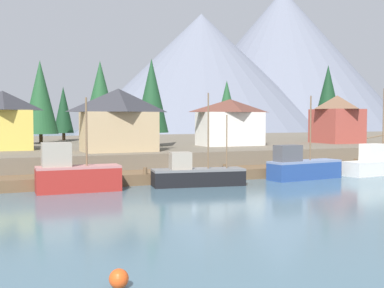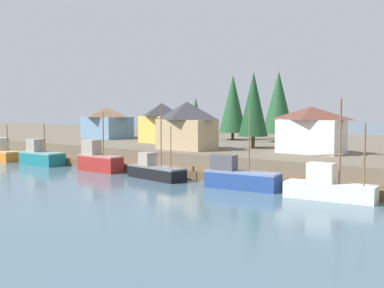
{
  "view_description": "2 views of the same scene",
  "coord_description": "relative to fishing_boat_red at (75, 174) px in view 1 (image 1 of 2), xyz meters",
  "views": [
    {
      "loc": [
        -17.43,
        -41.64,
        5.97
      ],
      "look_at": [
        1.52,
        2.4,
        3.49
      ],
      "focal_mm": 45.85,
      "sensor_mm": 36.0,
      "label": 1
    },
    {
      "loc": [
        38.38,
        -44.23,
        8.46
      ],
      "look_at": [
        1.2,
        3.62,
        3.83
      ],
      "focal_mm": 45.8,
      "sensor_mm": 36.0,
      "label": 2
    }
  ],
  "objects": [
    {
      "name": "conifer_back_right",
      "position": [
        0.72,
        31.04,
        7.54
      ],
      "size": [
        4.86,
        4.86,
        11.62
      ],
      "color": "#4C3823",
      "rests_on": "shoreline_bank"
    },
    {
      "name": "mountain_central_peak",
      "position": [
        115.8,
        143.86,
        29.83
      ],
      "size": [
        107.08,
        107.08,
        62.53
      ],
      "primitive_type": "cone",
      "color": "slate",
      "rests_on": "ground_plane"
    },
    {
      "name": "conifer_centre",
      "position": [
        48.68,
        28.93,
        8.27
      ],
      "size": [
        5.22,
        5.22,
        12.78
      ],
      "color": "#4C3823",
      "rests_on": "shoreline_bank"
    },
    {
      "name": "shoreline_bank",
      "position": [
        10.52,
        33.32,
        -0.19
      ],
      "size": [
        400.0,
        56.0,
        2.5
      ],
      "primitive_type": "cube",
      "color": "#665B4C",
      "rests_on": "ground_plane"
    },
    {
      "name": "conifer_near_right",
      "position": [
        5.17,
        39.76,
        5.93
      ],
      "size": [
        3.19,
        3.19,
        8.57
      ],
      "color": "#4C3823",
      "rests_on": "shoreline_bank"
    },
    {
      "name": "house_white",
      "position": [
        22.58,
        15.8,
        4.11
      ],
      "size": [
        8.36,
        4.62,
        5.98
      ],
      "color": "silver",
      "rests_on": "shoreline_bank"
    },
    {
      "name": "house_yellow",
      "position": [
        -4.7,
        17.96,
        4.42
      ],
      "size": [
        6.25,
        5.46,
        6.57
      ],
      "color": "gold",
      "rests_on": "shoreline_bank"
    },
    {
      "name": "conifer_mid_right",
      "position": [
        9.36,
        31.92,
        7.79
      ],
      "size": [
        5.33,
        5.33,
        12.02
      ],
      "color": "#4C3823",
      "rests_on": "shoreline_bank"
    },
    {
      "name": "ground_plane",
      "position": [
        10.52,
        21.32,
        -1.94
      ],
      "size": [
        400.0,
        400.0,
        1.0
      ],
      "primitive_type": "cube",
      "color": "#476675"
    },
    {
      "name": "fishing_boat_blue",
      "position": [
        22.11,
        -0.4,
        -0.25
      ],
      "size": [
        7.99,
        3.14,
        8.24
      ],
      "rotation": [
        0.0,
        0.0,
        0.11
      ],
      "color": "navy",
      "rests_on": "ground_plane"
    },
    {
      "name": "fishing_boat_white",
      "position": [
        31.65,
        -0.43,
        -0.31
      ],
      "size": [
        8.39,
        3.22,
        9.18
      ],
      "rotation": [
        0.0,
        0.0,
        0.11
      ],
      "color": "silver",
      "rests_on": "ground_plane"
    },
    {
      "name": "house_tan",
      "position": [
        6.48,
        10.52,
        4.46
      ],
      "size": [
        7.88,
        5.04,
        6.65
      ],
      "color": "tan",
      "rests_on": "shoreline_bank"
    },
    {
      "name": "dock",
      "position": [
        10.52,
        3.31,
        -0.94
      ],
      "size": [
        80.0,
        4.0,
        1.6
      ],
      "color": "brown",
      "rests_on": "ground_plane"
    },
    {
      "name": "fishing_boat_red",
      "position": [
        0.0,
        0.0,
        0.0
      ],
      "size": [
        6.81,
        2.44,
        7.71
      ],
      "rotation": [
        0.0,
        0.0,
        -0.03
      ],
      "color": "maroon",
      "rests_on": "ground_plane"
    },
    {
      "name": "fishing_boat_black",
      "position": [
        10.58,
        -0.62,
        -0.48
      ],
      "size": [
        8.46,
        3.68,
        8.26
      ],
      "rotation": [
        0.0,
        0.0,
        -0.16
      ],
      "color": "black",
      "rests_on": "ground_plane"
    },
    {
      "name": "mountain_west_peak",
      "position": [
        71.97,
        133.82,
        21.78
      ],
      "size": [
        97.06,
        97.06,
        46.44
      ],
      "primitive_type": "cone",
      "color": "slate",
      "rests_on": "ground_plane"
    },
    {
      "name": "house_red",
      "position": [
        39.86,
        15.89,
        4.53
      ],
      "size": [
        5.75,
        6.34,
        6.8
      ],
      "color": "#9E4238",
      "rests_on": "shoreline_bank"
    },
    {
      "name": "channel_buoy",
      "position": [
        -2.58,
        -23.74,
        -1.09
      ],
      "size": [
        0.7,
        0.7,
        0.7
      ],
      "primitive_type": "sphere",
      "color": "#E04C19",
      "rests_on": "ground_plane"
    },
    {
      "name": "conifer_back_left",
      "position": [
        32.78,
        36.49,
        6.88
      ],
      "size": [
        4.28,
        4.28,
        10.18
      ],
      "color": "#4C3823",
      "rests_on": "shoreline_bank"
    },
    {
      "name": "conifer_mid_left",
      "position": [
        12.7,
        18.04,
        7.4
      ],
      "size": [
        4.21,
        4.21,
        10.96
      ],
      "color": "#4C3823",
      "rests_on": "shoreline_bank"
    }
  ]
}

